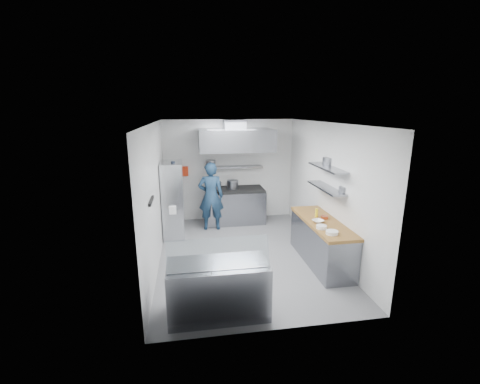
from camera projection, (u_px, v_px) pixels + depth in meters
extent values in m
plane|color=slate|center=(244.00, 254.00, 6.98)|extent=(5.00, 5.00, 0.00)
plane|color=silver|center=(245.00, 123.00, 6.28)|extent=(5.00, 5.00, 0.00)
cube|color=white|center=(229.00, 170.00, 9.02)|extent=(3.60, 2.80, 0.02)
cube|color=white|center=(277.00, 239.00, 4.24)|extent=(3.60, 2.80, 0.02)
cube|color=white|center=(155.00, 196.00, 6.35)|extent=(2.80, 5.00, 0.02)
cube|color=white|center=(327.00, 189.00, 6.91)|extent=(2.80, 5.00, 0.02)
cube|color=gray|center=(235.00, 206.00, 8.89)|extent=(1.60, 0.80, 0.90)
cube|color=black|center=(235.00, 190.00, 8.77)|extent=(1.57, 0.78, 0.06)
cylinder|color=slate|center=(216.00, 185.00, 8.76)|extent=(0.30, 0.30, 0.20)
cylinder|color=slate|center=(233.00, 184.00, 8.72)|extent=(0.31, 0.31, 0.24)
cube|color=gray|center=(234.00, 167.00, 8.85)|extent=(1.60, 0.30, 0.04)
cylinder|color=slate|center=(211.00, 163.00, 8.74)|extent=(0.26, 0.26, 0.18)
cube|color=gray|center=(236.00, 140.00, 8.26)|extent=(1.90, 1.15, 0.55)
cube|color=slate|center=(234.00, 124.00, 8.38)|extent=(0.55, 0.55, 0.24)
cube|color=red|center=(184.00, 171.00, 8.76)|extent=(0.22, 0.10, 0.26)
imported|color=#1A334E|center=(211.00, 196.00, 8.25)|extent=(0.69, 0.49, 1.78)
cube|color=silver|center=(173.00, 200.00, 7.82)|extent=(0.50, 0.90, 1.85)
cube|color=white|center=(173.00, 209.00, 7.46)|extent=(0.16, 0.20, 0.18)
cube|color=yellow|center=(172.00, 185.00, 7.66)|extent=(0.13, 0.17, 0.15)
cylinder|color=black|center=(173.00, 165.00, 7.47)|extent=(0.10, 0.10, 0.18)
cube|color=black|center=(151.00, 201.00, 5.45)|extent=(0.04, 0.55, 0.05)
cube|color=gray|center=(321.00, 243.00, 6.53)|extent=(0.62, 2.00, 0.84)
cube|color=brown|center=(322.00, 222.00, 6.41)|extent=(0.65, 2.04, 0.06)
cylinder|color=white|center=(332.00, 232.00, 5.72)|extent=(0.22, 0.22, 0.06)
cylinder|color=white|center=(321.00, 227.00, 5.99)|extent=(0.20, 0.20, 0.06)
cylinder|color=#C85D38|center=(324.00, 217.00, 6.53)|extent=(0.14, 0.14, 0.06)
cylinder|color=yellow|center=(317.00, 213.00, 6.60)|extent=(0.06, 0.06, 0.18)
imported|color=white|center=(318.00, 221.00, 6.30)|extent=(0.27, 0.27, 0.05)
cube|color=gray|center=(326.00, 188.00, 6.57)|extent=(0.30, 1.30, 0.04)
cube|color=gray|center=(327.00, 168.00, 6.46)|extent=(0.30, 1.30, 0.04)
cylinder|color=slate|center=(344.00, 189.00, 6.16)|extent=(0.20, 0.20, 0.10)
cylinder|color=slate|center=(329.00, 161.00, 6.76)|extent=(0.29, 0.29, 0.14)
cube|color=gray|center=(218.00, 289.00, 4.84)|extent=(1.50, 0.70, 0.85)
cube|color=silver|center=(218.00, 253.00, 4.57)|extent=(1.47, 0.19, 0.42)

